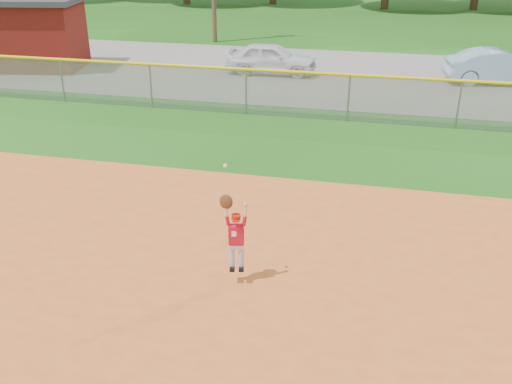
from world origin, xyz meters
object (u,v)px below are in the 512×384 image
car_white_a (271,58)px  utility_shed (37,33)px  ballplayer (235,233)px  car_blue (498,67)px

car_white_a → utility_shed: size_ratio=0.84×
car_white_a → ballplayer: ballplayer is taller
utility_shed → car_white_a: bearing=6.8°
ballplayer → car_blue: bearing=67.4°
utility_shed → ballplayer: (12.44, -14.03, -0.50)m
ballplayer → utility_shed: bearing=131.6°
car_blue → utility_shed: (-18.95, -1.63, 0.84)m
utility_shed → ballplayer: 18.76m
car_white_a → car_blue: (8.96, 0.44, 0.01)m
car_blue → ballplayer: bearing=148.4°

